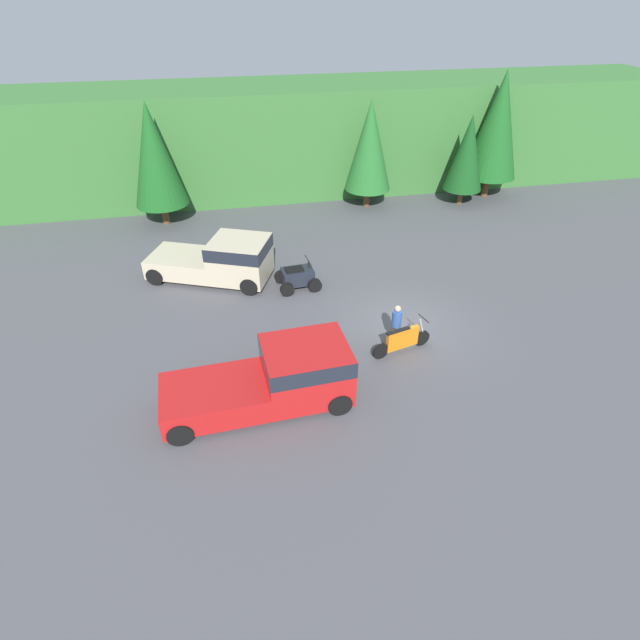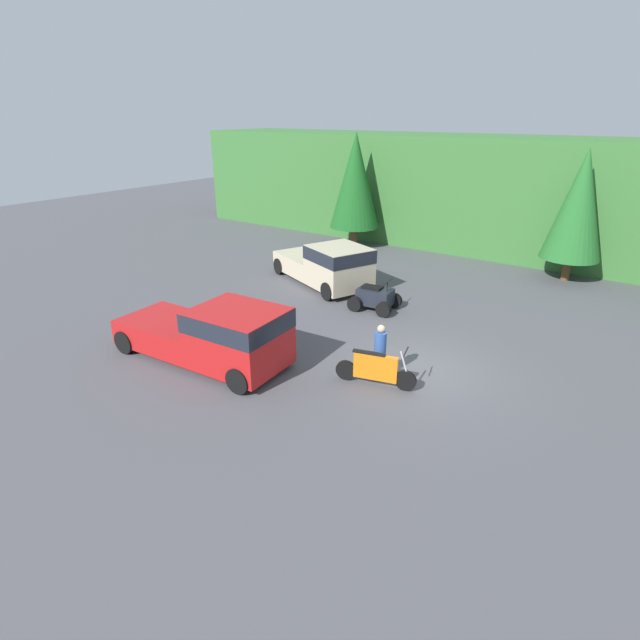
{
  "view_description": "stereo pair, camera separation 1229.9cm",
  "coord_description": "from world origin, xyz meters",
  "px_view_note": "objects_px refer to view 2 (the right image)",
  "views": [
    {
      "loc": [
        -6.26,
        -14.74,
        11.14
      ],
      "look_at": [
        -3.37,
        -0.39,
        0.95
      ],
      "focal_mm": 28.0,
      "sensor_mm": 36.0,
      "label": 1
    },
    {
      "loc": [
        5.21,
        -12.62,
        7.23
      ],
      "look_at": [
        -3.37,
        -0.39,
        0.95
      ],
      "focal_mm": 28.0,
      "sensor_mm": 36.0,
      "label": 2
    }
  ],
  "objects_px": {
    "pickup_truck_red": "(216,333)",
    "pickup_truck_second": "(329,264)",
    "quad_atv": "(375,298)",
    "rider_person": "(380,350)",
    "dirt_bike": "(376,369)"
  },
  "relations": [
    {
      "from": "quad_atv",
      "to": "dirt_bike",
      "type": "bearing_deg",
      "value": -65.87
    },
    {
      "from": "quad_atv",
      "to": "pickup_truck_red",
      "type": "bearing_deg",
      "value": -109.35
    },
    {
      "from": "pickup_truck_red",
      "to": "pickup_truck_second",
      "type": "xyz_separation_m",
      "value": [
        -1.38,
        8.08,
        -0.0
      ]
    },
    {
      "from": "dirt_bike",
      "to": "quad_atv",
      "type": "bearing_deg",
      "value": 104.85
    },
    {
      "from": "pickup_truck_red",
      "to": "quad_atv",
      "type": "relative_size",
      "value": 3.08
    },
    {
      "from": "pickup_truck_second",
      "to": "dirt_bike",
      "type": "relative_size",
      "value": 2.48
    },
    {
      "from": "pickup_truck_red",
      "to": "dirt_bike",
      "type": "bearing_deg",
      "value": 16.2
    },
    {
      "from": "quad_atv",
      "to": "rider_person",
      "type": "bearing_deg",
      "value": -64.7
    },
    {
      "from": "dirt_bike",
      "to": "quad_atv",
      "type": "relative_size",
      "value": 1.21
    },
    {
      "from": "dirt_bike",
      "to": "quad_atv",
      "type": "distance_m",
      "value": 5.91
    },
    {
      "from": "pickup_truck_red",
      "to": "quad_atv",
      "type": "height_order",
      "value": "pickup_truck_red"
    },
    {
      "from": "pickup_truck_second",
      "to": "pickup_truck_red",
      "type": "bearing_deg",
      "value": -57.55
    },
    {
      "from": "pickup_truck_red",
      "to": "dirt_bike",
      "type": "xyz_separation_m",
      "value": [
        4.6,
        1.63,
        -0.51
      ]
    },
    {
      "from": "rider_person",
      "to": "pickup_truck_red",
      "type": "bearing_deg",
      "value": -175.14
    },
    {
      "from": "pickup_truck_second",
      "to": "rider_person",
      "type": "distance_m",
      "value": 8.4
    }
  ]
}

